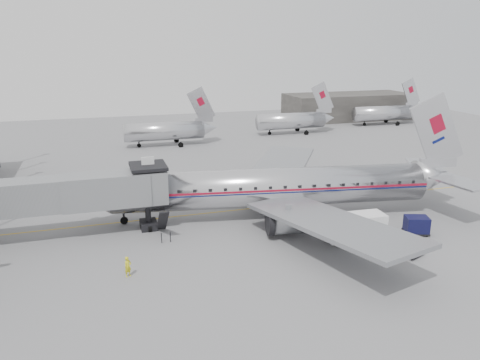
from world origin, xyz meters
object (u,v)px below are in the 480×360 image
at_px(airliner, 278,187).
at_px(baggage_cart_navy, 416,225).
at_px(baggage_cart_white, 412,247).
at_px(ramp_worker, 128,267).
at_px(service_van, 356,227).

relative_size(airliner, baggage_cart_navy, 15.25).
relative_size(airliner, baggage_cart_white, 17.53).
distance_m(airliner, ramp_worker, 18.50).
height_order(airliner, ramp_worker, airliner).
height_order(service_van, baggage_cart_white, service_van).
xyz_separation_m(service_van, ramp_worker, (-20.54, -0.82, -0.51)).
relative_size(baggage_cart_navy, ramp_worker, 1.58).
bearing_deg(ramp_worker, baggage_cart_white, -41.55).
relative_size(service_van, baggage_cart_navy, 2.10).
height_order(baggage_cart_navy, baggage_cart_white, baggage_cart_navy).
bearing_deg(baggage_cart_white, baggage_cart_navy, 26.89).
relative_size(baggage_cart_navy, baggage_cart_white, 1.15).
relative_size(airliner, service_van, 7.25).
bearing_deg(airliner, baggage_cart_white, -49.55).
distance_m(baggage_cart_white, ramp_worker, 23.72).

